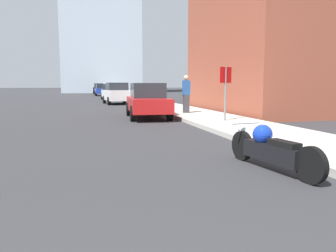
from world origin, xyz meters
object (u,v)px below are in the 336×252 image
parked_car_white (117,93)px  pedestrian (186,93)px  parked_car_silver (110,92)px  stop_sign (226,84)px  parked_car_blue (102,90)px  motorcycle (270,148)px  parked_car_red (148,101)px  parked_car_black (99,89)px

parked_car_white → pedestrian: bearing=-83.6°
parked_car_silver → stop_sign: (2.50, -25.28, 0.75)m
parked_car_white → parked_car_blue: size_ratio=0.86×
motorcycle → pedestrian: pedestrian is taller
stop_sign → parked_car_white: bearing=100.3°
parked_car_silver → stop_sign: stop_sign is taller
parked_car_red → pedestrian: (2.04, 0.61, 0.31)m
parked_car_silver → parked_car_black: (-0.16, 23.26, 0.12)m
parked_car_blue → parked_car_black: parked_car_black is taller
parked_car_blue → stop_sign: bearing=-86.7°
parked_car_silver → parked_car_blue: bearing=93.9°
parked_car_blue → motorcycle: bearing=-90.1°
parked_car_white → parked_car_blue: 21.68m
motorcycle → parked_car_silver: parked_car_silver is taller
parked_car_blue → pedestrian: (2.38, -32.77, 0.27)m
parked_car_red → parked_car_silver: bearing=93.8°
pedestrian → motorcycle: bearing=-99.2°
parked_car_red → parked_car_blue: 33.39m
parked_car_black → stop_sign: stop_sign is taller
parked_car_red → parked_car_blue: parked_car_blue is taller
parked_car_black → parked_car_silver: bearing=-84.3°
pedestrian → stop_sign: bearing=-84.1°
pedestrian → parked_car_blue: bearing=94.2°
parked_car_silver → parked_car_blue: size_ratio=0.99×
parked_car_black → stop_sign: size_ratio=2.06×
parked_car_white → parked_car_silver: size_ratio=0.87×
parked_car_silver → pedestrian: size_ratio=2.47×
parked_car_silver → parked_car_blue: 11.24m
pedestrian → parked_car_silver: bearing=95.6°
motorcycle → parked_car_black: (-0.61, 55.06, 0.52)m
motorcycle → pedestrian: size_ratio=1.27×
parked_car_white → parked_car_blue: (-0.06, 21.68, -0.01)m
parked_car_red → stop_sign: 4.03m
motorcycle → stop_sign: (2.05, 6.52, 1.15)m
parked_car_white → pedestrian: (2.32, -11.09, 0.26)m
parked_car_red → parked_car_black: bearing=93.9°
motorcycle → parked_car_silver: size_ratio=0.51×
parked_car_white → parked_car_black: bearing=84.6°
motorcycle → parked_car_black: bearing=82.1°
parked_car_silver → parked_car_blue: parked_car_blue is taller
parked_car_white → stop_sign: (2.70, -14.83, 0.69)m
motorcycle → parked_car_blue: bearing=82.4°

